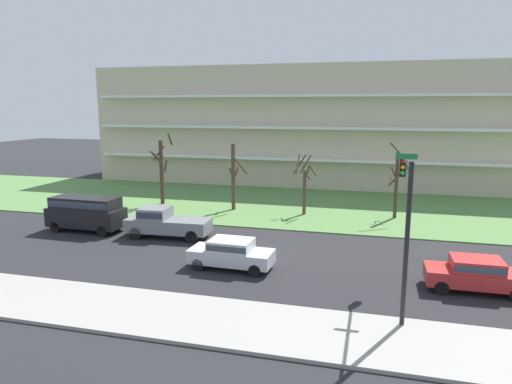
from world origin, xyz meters
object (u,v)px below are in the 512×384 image
object	(u,v)px
tree_left	(234,176)
sedan_silver_near_left	(231,252)
pickup_gray_center_right	(165,222)
traffic_signal_mast	(405,205)
tree_right	(396,183)
tree_center	(304,184)
sedan_red_center_left	(476,273)
tree_far_left	(162,169)
van_black_near_right	(86,211)

from	to	relation	value
tree_left	sedan_silver_near_left	bearing A→B (deg)	-73.16
tree_left	pickup_gray_center_right	size ratio (longest dim) A/B	0.99
traffic_signal_mast	tree_right	bearing A→B (deg)	88.94
tree_right	pickup_gray_center_right	bearing A→B (deg)	-148.63
tree_center	sedan_red_center_left	distance (m)	16.35
tree_left	sedan_red_center_left	bearing A→B (deg)	-39.68
tree_right	sedan_red_center_left	size ratio (longest dim) A/B	1.32
tree_left	tree_center	bearing A→B (deg)	-1.73
tree_far_left	tree_center	world-z (taller)	tree_far_left
tree_left	pickup_gray_center_right	bearing A→B (deg)	-103.14
tree_left	sedan_red_center_left	distance (m)	20.54
tree_right	van_black_near_right	distance (m)	22.36
tree_left	sedan_silver_near_left	distance (m)	13.78
tree_center	van_black_near_right	xyz separation A→B (m)	(-13.65, -8.38, -1.05)
sedan_red_center_left	tree_center	bearing A→B (deg)	127.38
tree_far_left	traffic_signal_mast	bearing A→B (deg)	-40.65
tree_right	pickup_gray_center_right	distance (m)	17.20
tree_right	traffic_signal_mast	xyz separation A→B (m)	(-0.30, -16.03, 1.68)
tree_far_left	tree_right	bearing A→B (deg)	-0.77
van_black_near_right	sedan_red_center_left	bearing A→B (deg)	170.72
tree_far_left	sedan_red_center_left	distance (m)	26.33
tree_far_left	sedan_silver_near_left	world-z (taller)	tree_far_left
sedan_red_center_left	traffic_signal_mast	xyz separation A→B (m)	(-3.43, -2.64, 3.57)
tree_far_left	tree_right	distance (m)	19.28
tree_center	tree_right	size ratio (longest dim) A/B	0.82
tree_right	sedan_silver_near_left	bearing A→B (deg)	-122.88
tree_far_left	traffic_signal_mast	size ratio (longest dim) A/B	0.97
tree_far_left	tree_left	distance (m)	6.70
pickup_gray_center_right	sedan_silver_near_left	bearing A→B (deg)	139.94
tree_left	traffic_signal_mast	size ratio (longest dim) A/B	0.85
sedan_silver_near_left	tree_far_left	bearing A→B (deg)	129.80
tree_right	van_black_near_right	xyz separation A→B (m)	(-20.47, -8.89, -1.37)
tree_center	van_black_near_right	world-z (taller)	tree_center
tree_far_left	pickup_gray_center_right	size ratio (longest dim) A/B	1.13
tree_left	sedan_red_center_left	world-z (taller)	tree_left
traffic_signal_mast	pickup_gray_center_right	bearing A→B (deg)	153.52
tree_left	traffic_signal_mast	bearing A→B (deg)	-51.89
tree_center	sedan_red_center_left	bearing A→B (deg)	-52.31
sedan_red_center_left	pickup_gray_center_right	world-z (taller)	pickup_gray_center_right
sedan_red_center_left	van_black_near_right	size ratio (longest dim) A/B	0.84
sedan_silver_near_left	traffic_signal_mast	distance (m)	9.47
tree_right	pickup_gray_center_right	size ratio (longest dim) A/B	1.06
tree_right	traffic_signal_mast	distance (m)	16.12
sedan_silver_near_left	sedan_red_center_left	xyz separation A→B (m)	(11.79, -0.00, 0.00)
tree_center	tree_right	xyz separation A→B (m)	(6.82, 0.51, 0.32)
tree_right	sedan_red_center_left	distance (m)	13.88
pickup_gray_center_right	traffic_signal_mast	distance (m)	16.35
sedan_silver_near_left	van_black_near_right	distance (m)	12.65
tree_left	pickup_gray_center_right	world-z (taller)	tree_left
tree_left	pickup_gray_center_right	distance (m)	8.98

